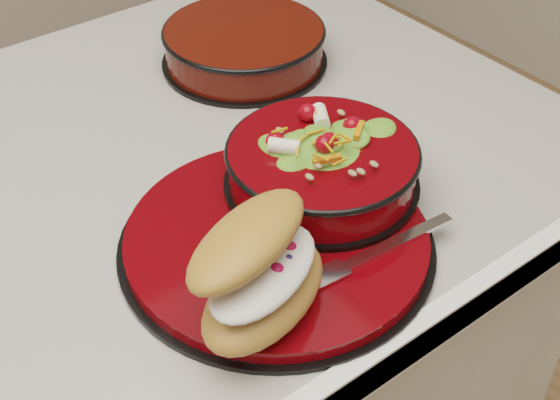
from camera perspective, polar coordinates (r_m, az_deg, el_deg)
dinner_plate at (r=0.79m, az=-0.17°, el=-2.95°), size 0.32×0.32×0.02m
salad_bowl at (r=0.82m, az=3.11°, el=2.91°), size 0.21×0.21×0.09m
croissant at (r=0.68m, az=-1.50°, el=-5.18°), size 0.17×0.15×0.09m
fork at (r=0.77m, az=7.09°, el=-3.74°), size 0.18×0.03×0.00m
extra_bowl at (r=1.08m, az=-2.64°, el=11.29°), size 0.23×0.23×0.05m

